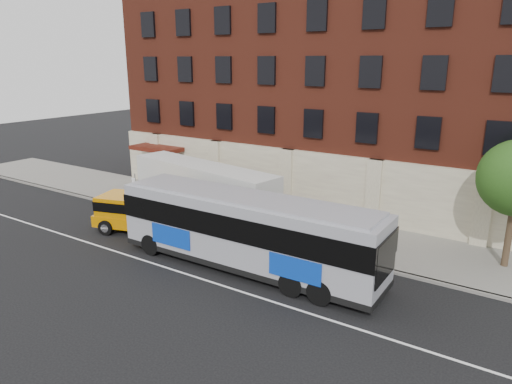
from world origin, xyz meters
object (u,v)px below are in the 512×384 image
Objects in this scene: city_bus at (247,229)px; yellow_suv at (137,211)px; sign_pole at (135,189)px; shipping_container at (204,194)px.

city_bus is 8.41m from yellow_suv.
city_bus reaches higher than yellow_suv.
city_bus is at bearing -5.10° from yellow_suv.
yellow_suv is (-8.33, 0.74, -0.80)m from city_bus.
sign_pole is 4.25m from yellow_suv.
city_bus is 1.21× the size of shipping_container.
city_bus is 7.43m from shipping_container.
shipping_container reaches higher than sign_pole.
sign_pole is 5.44m from shipping_container.
shipping_container is (-6.12, 4.21, -0.23)m from city_bus.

